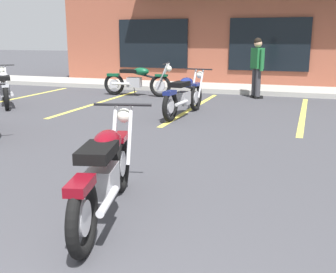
{
  "coord_description": "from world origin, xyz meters",
  "views": [
    {
      "loc": [
        1.42,
        -0.94,
        1.71
      ],
      "look_at": [
        -0.15,
        3.59,
        0.55
      ],
      "focal_mm": 44.36,
      "sensor_mm": 36.0,
      "label": 1
    }
  ],
  "objects_px": {
    "motorcycle_foreground_classic": "(105,171)",
    "motorcycle_silver_naked": "(4,87)",
    "motorcycle_orange_scrambler": "(137,80)",
    "person_in_black_shirt": "(257,64)",
    "motorcycle_green_cafe_racer": "(184,95)"
  },
  "relations": [
    {
      "from": "motorcycle_orange_scrambler",
      "to": "motorcycle_green_cafe_racer",
      "type": "bearing_deg",
      "value": -49.05
    },
    {
      "from": "motorcycle_green_cafe_racer",
      "to": "motorcycle_orange_scrambler",
      "type": "relative_size",
      "value": 1.0
    },
    {
      "from": "motorcycle_foreground_classic",
      "to": "motorcycle_silver_naked",
      "type": "relative_size",
      "value": 1.22
    },
    {
      "from": "motorcycle_green_cafe_racer",
      "to": "person_in_black_shirt",
      "type": "height_order",
      "value": "person_in_black_shirt"
    },
    {
      "from": "motorcycle_foreground_classic",
      "to": "motorcycle_silver_naked",
      "type": "distance_m",
      "value": 7.54
    },
    {
      "from": "motorcycle_silver_naked",
      "to": "person_in_black_shirt",
      "type": "bearing_deg",
      "value": 29.95
    },
    {
      "from": "motorcycle_orange_scrambler",
      "to": "person_in_black_shirt",
      "type": "xyz_separation_m",
      "value": [
        3.35,
        0.65,
        0.49
      ]
    },
    {
      "from": "motorcycle_foreground_classic",
      "to": "person_in_black_shirt",
      "type": "relative_size",
      "value": 1.24
    },
    {
      "from": "motorcycle_silver_naked",
      "to": "motorcycle_green_cafe_racer",
      "type": "bearing_deg",
      "value": 2.01
    },
    {
      "from": "motorcycle_foreground_classic",
      "to": "motorcycle_orange_scrambler",
      "type": "xyz_separation_m",
      "value": [
        -3.04,
        7.85,
        0.0
      ]
    },
    {
      "from": "motorcycle_silver_naked",
      "to": "motorcycle_orange_scrambler",
      "type": "height_order",
      "value": "same"
    },
    {
      "from": "motorcycle_orange_scrambler",
      "to": "person_in_black_shirt",
      "type": "distance_m",
      "value": 3.45
    },
    {
      "from": "motorcycle_foreground_classic",
      "to": "person_in_black_shirt",
      "type": "bearing_deg",
      "value": 87.89
    },
    {
      "from": "motorcycle_orange_scrambler",
      "to": "motorcycle_foreground_classic",
      "type": "bearing_deg",
      "value": -68.86
    },
    {
      "from": "motorcycle_foreground_classic",
      "to": "motorcycle_silver_naked",
      "type": "height_order",
      "value": "same"
    }
  ]
}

